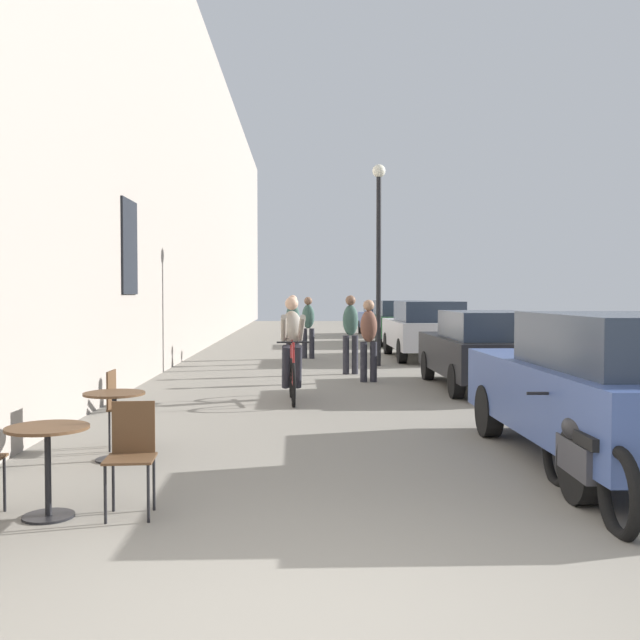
% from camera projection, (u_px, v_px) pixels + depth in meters
% --- Properties ---
extents(ground_plane, '(88.00, 88.00, 0.00)m').
position_uv_depth(ground_plane, '(317.00, 630.00, 3.82)').
color(ground_plane, gray).
extents(building_facade_left, '(0.54, 68.00, 10.46)m').
position_uv_depth(building_facade_left, '(161.00, 149.00, 17.54)').
color(building_facade_left, gray).
rests_on(building_facade_left, ground_plane).
extents(cafe_table_near, '(0.64, 0.64, 0.72)m').
position_uv_depth(cafe_table_near, '(48.00, 452.00, 5.73)').
color(cafe_table_near, black).
rests_on(cafe_table_near, ground_plane).
extents(cafe_chair_near_toward_wall, '(0.40, 0.40, 0.89)m').
position_uv_depth(cafe_chair_near_toward_wall, '(132.00, 450.00, 5.82)').
color(cafe_chair_near_toward_wall, black).
rests_on(cafe_chair_near_toward_wall, ground_plane).
extents(cafe_table_mid, '(0.64, 0.64, 0.72)m').
position_uv_depth(cafe_table_mid, '(114.00, 411.00, 7.71)').
color(cafe_table_mid, black).
rests_on(cafe_table_mid, ground_plane).
extents(cafe_chair_mid_toward_street, '(0.38, 0.38, 0.89)m').
position_uv_depth(cafe_chair_mid_toward_street, '(121.00, 403.00, 8.28)').
color(cafe_chair_mid_toward_street, black).
rests_on(cafe_chair_mid_toward_street, ground_plane).
extents(cyclist_on_bicycle, '(0.52, 1.76, 1.74)m').
position_uv_depth(cyclist_on_bicycle, '(292.00, 351.00, 12.06)').
color(cyclist_on_bicycle, black).
rests_on(cyclist_on_bicycle, ground_plane).
extents(pedestrian_near, '(0.37, 0.28, 1.64)m').
position_uv_depth(pedestrian_near, '(369.00, 336.00, 14.59)').
color(pedestrian_near, '#26262D').
rests_on(pedestrian_near, ground_plane).
extents(pedestrian_mid, '(0.37, 0.28, 1.73)m').
position_uv_depth(pedestrian_mid, '(350.00, 330.00, 16.01)').
color(pedestrian_mid, '#26262D').
rests_on(pedestrian_mid, ground_plane).
extents(pedestrian_far, '(0.35, 0.25, 1.73)m').
position_uv_depth(pedestrian_far, '(293.00, 325.00, 18.42)').
color(pedestrian_far, '#26262D').
rests_on(pedestrian_far, ground_plane).
extents(pedestrian_furthest, '(0.36, 0.27, 1.68)m').
position_uv_depth(pedestrian_furthest, '(308.00, 324.00, 19.91)').
color(pedestrian_furthest, '#26262D').
rests_on(pedestrian_furthest, ground_plane).
extents(street_lamp, '(0.32, 0.32, 4.90)m').
position_uv_depth(street_lamp, '(379.00, 238.00, 17.80)').
color(street_lamp, black).
rests_on(street_lamp, ground_plane).
extents(parked_car_nearest, '(1.90, 4.42, 1.57)m').
position_uv_depth(parked_car_nearest, '(611.00, 387.00, 7.44)').
color(parked_car_nearest, '#384C84').
rests_on(parked_car_nearest, ground_plane).
extents(parked_car_second, '(1.75, 4.07, 1.45)m').
position_uv_depth(parked_car_second, '(483.00, 349.00, 13.52)').
color(parked_car_second, black).
rests_on(parked_car_second, ground_plane).
extents(parked_car_third, '(1.88, 4.41, 1.57)m').
position_uv_depth(parked_car_third, '(425.00, 329.00, 19.85)').
color(parked_car_third, '#B7B7BC').
rests_on(parked_car_third, ground_plane).
extents(parked_car_fourth, '(1.96, 4.38, 1.53)m').
position_uv_depth(parked_car_fourth, '(397.00, 321.00, 25.65)').
color(parked_car_fourth, '#23512D').
rests_on(parked_car_fourth, ground_plane).
extents(parked_car_fifth, '(1.75, 4.06, 1.44)m').
position_uv_depth(parked_car_fifth, '(382.00, 318.00, 31.06)').
color(parked_car_fifth, '#384C84').
rests_on(parked_car_fifth, ground_plane).
extents(parked_motorcycle, '(0.62, 2.15, 0.92)m').
position_uv_depth(parked_motorcycle, '(585.00, 458.00, 6.04)').
color(parked_motorcycle, black).
rests_on(parked_motorcycle, ground_plane).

